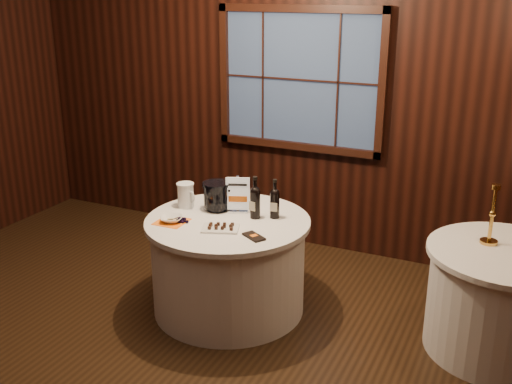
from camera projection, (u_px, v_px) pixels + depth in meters
The scene contains 15 objects.
ground at pixel (159, 376), 4.01m from camera, with size 6.00×6.00×0.00m, color black.
back_wall at pixel (300, 90), 5.63m from camera, with size 6.00×0.10×3.00m.
main_table at pixel (228, 264), 4.74m from camera, with size 1.28×1.28×0.77m.
side_table at pixel (501, 301), 4.18m from camera, with size 1.08×1.08×0.77m.
sign_stand at pixel (238, 200), 4.72m from camera, with size 0.18×0.14×0.30m.
port_bottle_left at pixel (255, 200), 4.60m from camera, with size 0.08×0.09×0.33m.
port_bottle_right at pixel (275, 201), 4.60m from camera, with size 0.07×0.08×0.31m.
ice_bucket at pixel (217, 196), 4.77m from camera, with size 0.23×0.23×0.23m.
chocolate_plate at pixel (220, 228), 4.42m from camera, with size 0.32×0.26×0.04m.
chocolate_box at pixel (254, 237), 4.28m from camera, with size 0.18×0.09×0.02m, color black.
grape_bunch at pixel (181, 220), 4.54m from camera, with size 0.16×0.07×0.04m.
glass_pitcher at pixel (186, 195), 4.84m from camera, with size 0.19×0.14×0.20m.
orange_napkin at pixel (172, 222), 4.56m from camera, with size 0.23×0.23×0.00m, color orange.
cracker_bowl at pixel (172, 219), 4.56m from camera, with size 0.17×0.17×0.04m, color silver.
brass_candlestick at pixel (491, 222), 4.14m from camera, with size 0.12×0.12×0.43m.
Camera 1 is at (2.04, -2.78, 2.47)m, focal length 42.00 mm.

